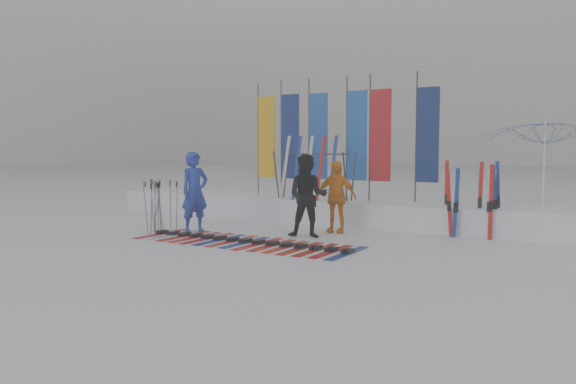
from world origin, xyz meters
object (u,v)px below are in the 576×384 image
Objects in this scene: person_black at (308,196)px; person_yellow at (336,197)px; person_blue at (195,192)px; ski_row at (245,241)px; tent_canopy at (543,176)px; ski_rack at (314,169)px.

person_yellow is at bearing 56.78° from person_black.
person_blue reaches higher than person_black.
ski_row is (1.82, -0.60, -0.89)m from person_blue.
tent_canopy reaches higher than ski_row.
person_blue is 0.39× the size of ski_row.
ski_rack is at bearing -172.64° from tent_canopy.
person_black is at bearing -64.74° from ski_rack.
ski_rack is (-0.29, 3.50, 1.35)m from ski_row.
tent_canopy is at bearing -43.51° from person_blue.
person_black is 2.51m from ski_rack.
ski_row is at bearing -140.39° from tent_canopy.
person_black is 0.96m from person_yellow.
ski_rack reaches higher than person_black.
person_yellow is 4.57m from tent_canopy.
person_black is 1.71m from ski_row.
ski_row is (-5.06, -4.19, -1.28)m from tent_canopy.
tent_canopy reaches higher than ski_rack.
tent_canopy is at bearing 7.36° from ski_rack.
tent_canopy reaches higher than person_yellow.
tent_canopy is 1.43× the size of ski_rack.
ski_row is (-0.77, -1.27, -0.86)m from person_black.
ski_row is at bearing -141.53° from person_black.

